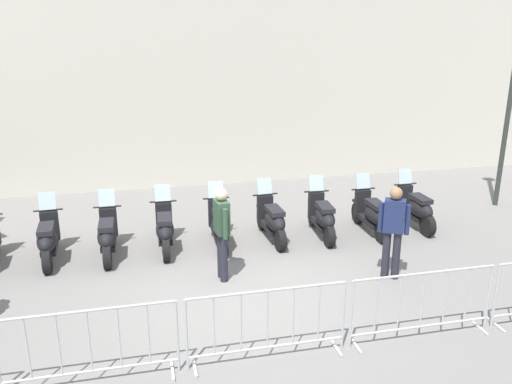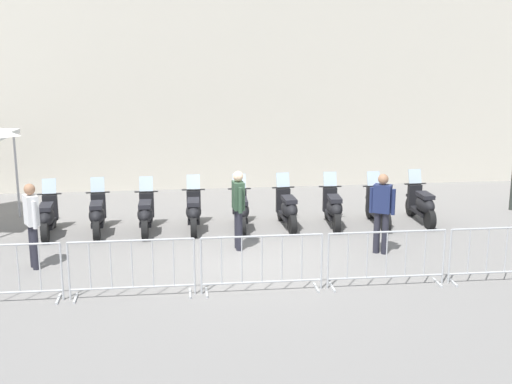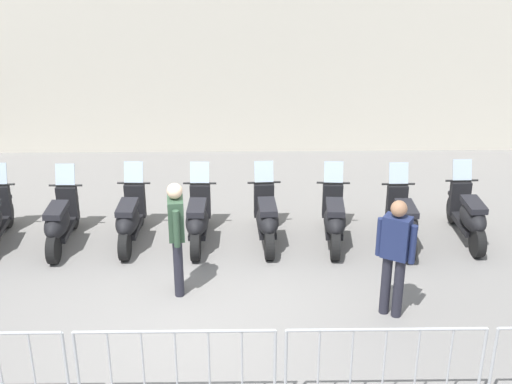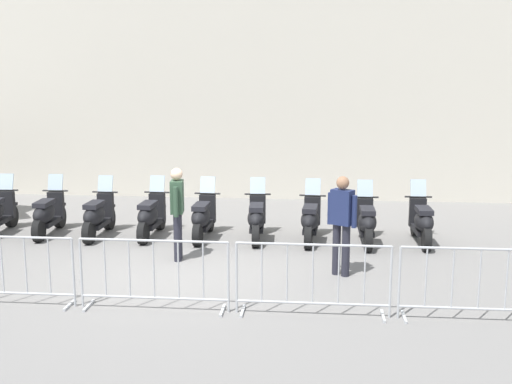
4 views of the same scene
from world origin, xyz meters
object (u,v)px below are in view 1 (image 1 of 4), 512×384
(motorcycle_2, at_px, (108,235))
(barrier_segment_1, at_px, (90,347))
(motorcycle_8, at_px, (415,208))
(barrier_segment_2, at_px, (267,325))
(barrier_segment_3, at_px, (422,306))
(motorcycle_7, at_px, (372,214))
(motorcycle_1, at_px, (48,239))
(motorcycle_6, at_px, (322,217))
(officer_near_row_end, at_px, (393,227))
(motorcycle_5, at_px, (272,221))
(officer_by_barriers, at_px, (222,229))
(motorcycle_3, at_px, (165,229))
(motorcycle_4, at_px, (220,225))

(motorcycle_2, relative_size, barrier_segment_1, 0.78)
(motorcycle_8, bearing_deg, barrier_segment_2, -128.81)
(barrier_segment_3, bearing_deg, motorcycle_7, 84.00)
(motorcycle_1, distance_m, motorcycle_8, 7.85)
(motorcycle_6, distance_m, officer_near_row_end, 2.26)
(motorcycle_5, height_order, officer_by_barriers, officer_by_barriers)
(motorcycle_6, bearing_deg, motorcycle_3, -171.98)
(motorcycle_2, relative_size, motorcycle_3, 1.00)
(motorcycle_7, bearing_deg, motorcycle_3, -172.64)
(motorcycle_3, relative_size, officer_near_row_end, 1.00)
(motorcycle_5, relative_size, barrier_segment_1, 0.78)
(motorcycle_2, height_order, motorcycle_7, same)
(motorcycle_3, bearing_deg, motorcycle_2, -166.79)
(barrier_segment_1, bearing_deg, motorcycle_7, 43.70)
(motorcycle_3, height_order, motorcycle_4, same)
(motorcycle_4, xyz_separation_m, barrier_segment_2, (0.62, -3.99, 0.07))
(barrier_segment_1, height_order, officer_near_row_end, officer_near_row_end)
(motorcycle_4, height_order, motorcycle_7, same)
(motorcycle_1, relative_size, motorcycle_6, 0.99)
(barrier_segment_1, height_order, barrier_segment_2, same)
(motorcycle_8, xyz_separation_m, barrier_segment_1, (-6.09, -5.09, 0.07))
(motorcycle_3, xyz_separation_m, motorcycle_4, (1.11, 0.14, 0.00))
(motorcycle_2, xyz_separation_m, motorcycle_4, (2.21, 0.40, 0.00))
(motorcycle_8, bearing_deg, officer_near_row_end, -118.95)
(motorcycle_1, bearing_deg, motorcycle_8, 9.22)
(motorcycle_7, bearing_deg, barrier_segment_1, -136.30)
(barrier_segment_2, bearing_deg, motorcycle_2, 128.25)
(motorcycle_5, distance_m, motorcycle_6, 1.11)
(motorcycle_2, height_order, motorcycle_6, same)
(motorcycle_7, xyz_separation_m, barrier_segment_1, (-5.00, -4.78, 0.07))
(motorcycle_7, bearing_deg, motorcycle_4, -172.61)
(barrier_segment_1, bearing_deg, officer_near_row_end, 29.24)
(motorcycle_2, xyz_separation_m, motorcycle_5, (3.32, 0.59, 0.00))
(motorcycle_1, bearing_deg, barrier_segment_3, -26.57)
(barrier_segment_2, xyz_separation_m, officer_near_row_end, (2.46, 2.30, 0.45))
(barrier_segment_2, height_order, officer_by_barriers, officer_by_barriers)
(barrier_segment_2, bearing_deg, officer_near_row_end, 43.08)
(motorcycle_8, bearing_deg, barrier_segment_1, -140.14)
(motorcycle_2, bearing_deg, motorcycle_1, -173.85)
(motorcycle_7, distance_m, barrier_segment_1, 6.92)
(barrier_segment_3, bearing_deg, motorcycle_2, 147.71)
(motorcycle_1, distance_m, motorcycle_5, 4.49)
(officer_near_row_end, bearing_deg, motorcycle_3, 159.77)
(officer_by_barriers, bearing_deg, motorcycle_6, 40.43)
(motorcycle_2, distance_m, motorcycle_4, 2.24)
(barrier_segment_2, height_order, barrier_segment_3, same)
(officer_near_row_end, relative_size, officer_by_barriers, 1.00)
(motorcycle_8, bearing_deg, motorcycle_6, -169.46)
(barrier_segment_1, height_order, officer_by_barriers, officer_by_barriers)
(motorcycle_4, distance_m, barrier_segment_2, 4.04)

